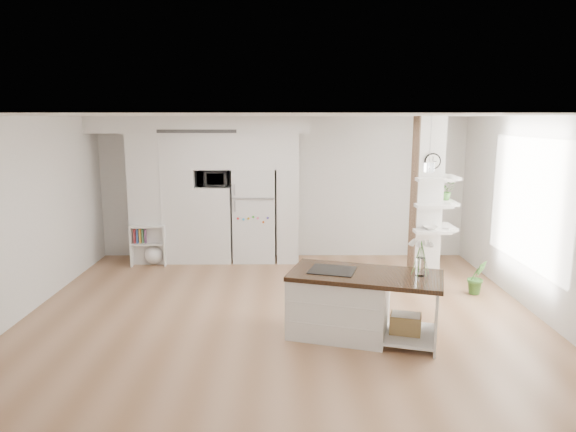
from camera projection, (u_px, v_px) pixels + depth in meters
name	position (u px, v px, depth m)	size (l,w,h in m)	color
floor	(281.00, 311.00, 7.19)	(7.00, 6.00, 0.01)	#AB7E5C
room	(281.00, 180.00, 6.84)	(7.04, 6.04, 2.72)	white
cabinet_wall	(204.00, 182.00, 9.53)	(4.00, 0.71, 2.70)	white
refrigerator	(255.00, 215.00, 9.66)	(0.78, 0.69, 1.75)	white
column	(433.00, 203.00, 8.06)	(0.69, 0.90, 2.70)	silver
window	(528.00, 202.00, 7.22)	(2.40, 2.40, 0.00)	white
pendant_light	(406.00, 159.00, 6.95)	(0.12, 0.12, 0.10)	white
kitchen_island	(348.00, 302.00, 6.33)	(1.99, 1.35, 1.39)	white
bookshelf	(151.00, 247.00, 9.45)	(0.66, 0.41, 0.75)	white
floor_plant_a	(477.00, 277.00, 7.86)	(0.30, 0.24, 0.54)	#407C31
floor_plant_b	(433.00, 248.00, 9.61)	(0.30, 0.30, 0.53)	#407C31
microwave	(213.00, 178.00, 9.47)	(0.54, 0.37, 0.30)	#2D2D2D
shelf_plant	(446.00, 191.00, 8.19)	(0.27, 0.23, 0.30)	#407C31
decor_bowl	(431.00, 228.00, 7.90)	(0.22, 0.22, 0.05)	white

